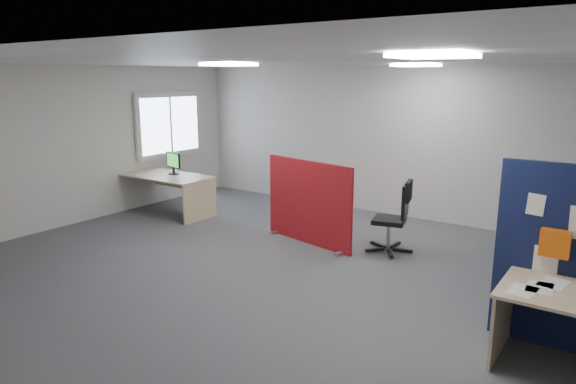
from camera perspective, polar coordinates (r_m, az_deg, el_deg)
The scene contains 11 objects.
floor at distance 6.72m, azimuth 0.89°, elevation -9.18°, with size 9.00×9.00×0.00m, color #575A5F.
ceiling at distance 6.23m, azimuth 0.98°, elevation 14.51°, with size 9.00×7.00×0.02m, color white.
wall_back at distance 9.41m, azimuth 12.98°, elevation 5.35°, with size 9.00×0.02×2.70m, color silver.
wall_front at distance 4.03m, azimuth -28.26°, elevation -5.52°, with size 9.00×0.02×2.70m, color silver.
wall_left at distance 9.58m, azimuth -22.09°, elevation 4.87°, with size 0.02×7.00×2.70m, color silver.
window at distance 10.72m, azimuth -13.00°, elevation 7.29°, with size 0.06×1.70×1.30m.
ceiling_lights at distance 6.63m, azimuth 6.77°, elevation 14.06°, with size 4.10×4.10×0.04m.
red_divider at distance 7.78m, azimuth 2.29°, elevation -1.24°, with size 1.68×0.40×1.28m.
second_desk at distance 9.78m, azimuth -13.16°, elevation 0.91°, with size 1.76×0.88×0.73m.
monitor_second at distance 9.75m, azimuth -12.63°, elevation 3.24°, with size 0.44×0.20×0.40m.
office_chair at distance 7.53m, azimuth 12.04°, elevation -2.24°, with size 0.70×0.68×1.05m.
Camera 1 is at (3.48, -5.17, 2.51)m, focal length 32.00 mm.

